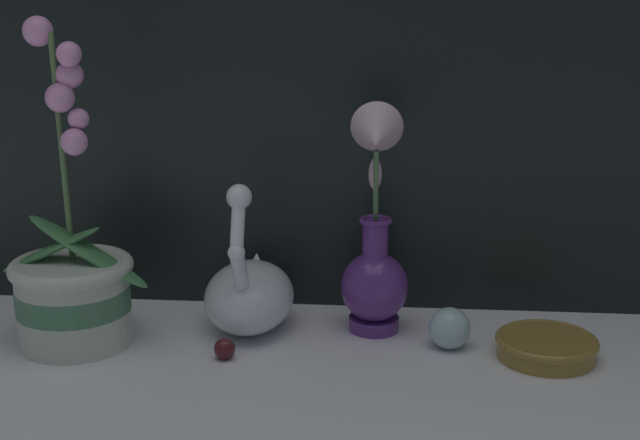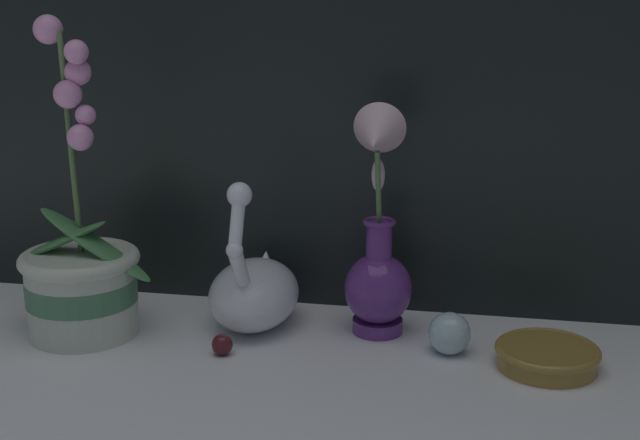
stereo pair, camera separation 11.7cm
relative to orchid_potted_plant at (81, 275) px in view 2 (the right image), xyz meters
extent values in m
plane|color=white|center=(0.31, -0.12, -0.09)|extent=(2.80, 2.80, 0.00)
cylinder|color=beige|center=(0.00, 0.00, -0.03)|extent=(0.15, 0.15, 0.12)
cylinder|color=#477A56|center=(0.00, 0.00, -0.02)|extent=(0.15, 0.15, 0.03)
torus|color=beige|center=(0.00, 0.00, 0.02)|extent=(0.17, 0.17, 0.02)
cylinder|color=#4C6B3D|center=(0.00, 0.00, 0.18)|extent=(0.01, 0.02, 0.30)
ellipsoid|color=#427F47|center=(0.03, 0.00, 0.05)|extent=(0.17, 0.06, 0.10)
ellipsoid|color=#427F47|center=(-0.03, 0.00, 0.05)|extent=(0.15, 0.05, 0.08)
sphere|color=#DB8EC6|center=(-0.02, 0.00, 0.33)|extent=(0.04, 0.04, 0.04)
sphere|color=#DB8EC6|center=(0.02, -0.01, 0.31)|extent=(0.03, 0.03, 0.03)
sphere|color=#DB8EC6|center=(0.02, 0.00, 0.28)|extent=(0.04, 0.04, 0.04)
sphere|color=#DB8EC6|center=(0.01, -0.01, 0.25)|extent=(0.04, 0.04, 0.04)
sphere|color=#DB8EC6|center=(0.03, -0.01, 0.23)|extent=(0.03, 0.03, 0.03)
sphere|color=#DB8EC6|center=(0.02, -0.02, 0.20)|extent=(0.03, 0.03, 0.03)
ellipsoid|color=white|center=(0.23, 0.07, -0.04)|extent=(0.13, 0.17, 0.10)
cone|color=white|center=(0.23, 0.13, -0.02)|extent=(0.06, 0.08, 0.08)
cylinder|color=white|center=(0.23, 0.00, 0.02)|extent=(0.02, 0.06, 0.08)
sphere|color=white|center=(0.23, -0.02, 0.06)|extent=(0.02, 0.02, 0.02)
cylinder|color=white|center=(0.23, -0.01, 0.09)|extent=(0.02, 0.05, 0.07)
sphere|color=white|center=(0.23, 0.01, 0.12)|extent=(0.03, 0.03, 0.03)
cylinder|color=#602D7F|center=(0.41, 0.08, -0.08)|extent=(0.07, 0.07, 0.02)
ellipsoid|color=#602D7F|center=(0.41, 0.08, -0.02)|extent=(0.09, 0.09, 0.10)
cylinder|color=#602D7F|center=(0.41, 0.08, 0.05)|extent=(0.04, 0.04, 0.05)
torus|color=#602D7F|center=(0.41, 0.08, 0.07)|extent=(0.05, 0.05, 0.01)
cylinder|color=#567A47|center=(0.41, 0.06, 0.13)|extent=(0.01, 0.04, 0.11)
cone|color=beige|center=(0.41, 0.03, 0.20)|extent=(0.07, 0.08, 0.08)
ellipsoid|color=beige|center=(0.40, 0.07, 0.14)|extent=(0.02, 0.02, 0.04)
sphere|color=silver|center=(0.51, 0.03, -0.06)|extent=(0.06, 0.06, 0.06)
cylinder|color=olive|center=(0.63, 0.00, -0.07)|extent=(0.13, 0.13, 0.03)
torus|color=olive|center=(0.63, 0.00, -0.06)|extent=(0.13, 0.13, 0.01)
sphere|color=#4C191E|center=(0.21, -0.03, -0.07)|extent=(0.03, 0.03, 0.03)
camera|label=1|loc=(0.43, -1.10, 0.40)|focal=50.00mm
camera|label=2|loc=(0.54, -1.09, 0.40)|focal=50.00mm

